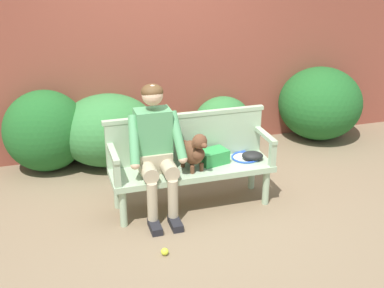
{
  "coord_description": "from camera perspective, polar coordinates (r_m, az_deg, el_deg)",
  "views": [
    {
      "loc": [
        -1.31,
        -4.31,
        2.58
      ],
      "look_at": [
        0.0,
        0.0,
        0.69
      ],
      "focal_mm": 46.73,
      "sensor_mm": 36.0,
      "label": 1
    }
  ],
  "objects": [
    {
      "name": "ground_plane",
      "position": [
        5.19,
        0.0,
        -7.01
      ],
      "size": [
        40.0,
        40.0,
        0.0
      ],
      "primitive_type": "plane",
      "color": "#7A664C"
    },
    {
      "name": "brick_garden_fence",
      "position": [
        6.29,
        -4.61,
        10.97
      ],
      "size": [
        8.0,
        0.3,
        2.6
      ],
      "primitive_type": "cube",
      "color": "brown",
      "rests_on": "ground"
    },
    {
      "name": "hedge_bush_mid_right",
      "position": [
        6.04,
        -9.6,
        1.59
      ],
      "size": [
        1.17,
        1.01,
        0.86
      ],
      "primitive_type": "ellipsoid",
      "color": "#337538",
      "rests_on": "ground"
    },
    {
      "name": "hedge_bush_mid_left",
      "position": [
        6.03,
        -16.4,
        1.44
      ],
      "size": [
        0.96,
        0.82,
        0.96
      ],
      "primitive_type": "ellipsoid",
      "color": "#1E5B23",
      "rests_on": "ground"
    },
    {
      "name": "hedge_bush_far_right",
      "position": [
        6.48,
        3.5,
        2.5
      ],
      "size": [
        0.76,
        0.63,
        0.68
      ],
      "primitive_type": "ellipsoid",
      "color": "#337538",
      "rests_on": "ground"
    },
    {
      "name": "hedge_bush_far_left",
      "position": [
        6.95,
        14.4,
        4.52
      ],
      "size": [
        1.12,
        1.09,
        0.98
      ],
      "primitive_type": "ellipsoid",
      "color": "#1E5B23",
      "rests_on": "ground"
    },
    {
      "name": "garden_bench",
      "position": [
        5.02,
        0.0,
        -3.26
      ],
      "size": [
        1.63,
        0.49,
        0.44
      ],
      "color": "#9EB793",
      "rests_on": "ground"
    },
    {
      "name": "bench_backrest",
      "position": [
        5.08,
        -0.7,
        0.94
      ],
      "size": [
        1.67,
        0.06,
        0.5
      ],
      "color": "#9EB793",
      "rests_on": "garden_bench"
    },
    {
      "name": "bench_armrest_left_end",
      "position": [
        4.68,
        -8.83,
        -2.02
      ],
      "size": [
        0.06,
        0.49,
        0.28
      ],
      "color": "#9EB793",
      "rests_on": "garden_bench"
    },
    {
      "name": "bench_armrest_right_end",
      "position": [
        5.1,
        8.67,
        0.11
      ],
      "size": [
        0.06,
        0.49,
        0.28
      ],
      "color": "#9EB793",
      "rests_on": "garden_bench"
    },
    {
      "name": "person_seated",
      "position": [
        4.78,
        -4.21,
        -0.27
      ],
      "size": [
        0.56,
        0.64,
        1.31
      ],
      "color": "black",
      "rests_on": "ground"
    },
    {
      "name": "dog_on_bench",
      "position": [
        4.85,
        0.23,
        -0.8
      ],
      "size": [
        0.27,
        0.41,
        0.41
      ],
      "color": "brown",
      "rests_on": "garden_bench"
    },
    {
      "name": "tennis_racket",
      "position": [
        5.24,
        6.05,
        -1.38
      ],
      "size": [
        0.36,
        0.58,
        0.03
      ],
      "color": "blue",
      "rests_on": "garden_bench"
    },
    {
      "name": "baseball_glove",
      "position": [
        5.17,
        6.91,
        -1.34
      ],
      "size": [
        0.26,
        0.23,
        0.09
      ],
      "primitive_type": "ellipsoid",
      "rotation": [
        0.0,
        0.0,
        -0.33
      ],
      "color": "black",
      "rests_on": "garden_bench"
    },
    {
      "name": "sports_bag",
      "position": [
        5.06,
        2.43,
        -1.44
      ],
      "size": [
        0.32,
        0.26,
        0.14
      ],
      "primitive_type": "cube",
      "rotation": [
        0.0,
        0.0,
        0.23
      ],
      "color": "#2D8E42",
      "rests_on": "garden_bench"
    },
    {
      "name": "tennis_ball",
      "position": [
        4.45,
        -3.13,
        -12.17
      ],
      "size": [
        0.07,
        0.07,
        0.07
      ],
      "primitive_type": "sphere",
      "color": "#CCDB33",
      "rests_on": "ground"
    }
  ]
}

